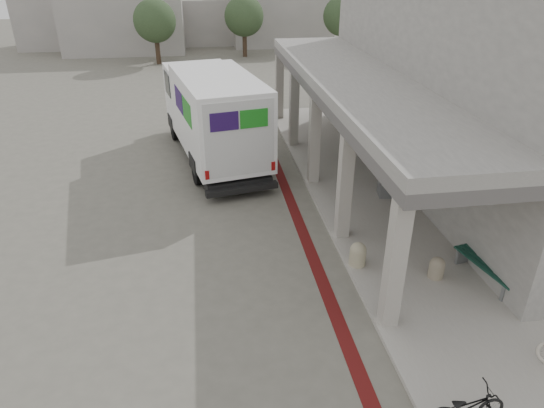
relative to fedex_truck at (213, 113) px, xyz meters
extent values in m
plane|color=#625E54|center=(1.46, -7.62, -1.97)|extent=(120.00, 120.00, 0.00)
cube|color=#561111|center=(2.46, -5.62, -1.97)|extent=(0.35, 40.00, 0.01)
cube|color=#9B968B|center=(5.46, -7.62, -1.91)|extent=(4.40, 28.00, 0.12)
cube|color=gray|center=(8.81, -3.12, 1.53)|extent=(4.30, 17.00, 7.00)
cube|color=#5B5755|center=(5.06, -3.12, 1.53)|extent=(3.40, 16.90, 0.35)
cube|color=gray|center=(5.06, -3.12, 1.88)|extent=(3.40, 16.90, 0.35)
cube|color=gray|center=(-6.54, 26.38, 0.78)|extent=(10.00, 6.00, 5.50)
cube|color=gray|center=(0.46, 30.38, 0.03)|extent=(8.00, 6.00, 4.00)
cube|color=gray|center=(7.46, 28.38, 1.28)|extent=(9.00, 6.00, 6.50)
cube|color=gray|center=(-12.54, 29.38, 0.28)|extent=(7.00, 5.00, 4.50)
cylinder|color=#38281C|center=(-3.54, 20.38, -0.77)|extent=(0.36, 0.36, 2.40)
sphere|color=#2A3B22|center=(-3.54, 20.38, 1.23)|extent=(3.20, 3.20, 3.20)
cylinder|color=#38281C|center=(3.46, 22.38, -0.77)|extent=(0.36, 0.36, 2.40)
sphere|color=#2A3B22|center=(3.46, 22.38, 1.23)|extent=(3.20, 3.20, 3.20)
cylinder|color=#38281C|center=(11.46, 21.38, -0.77)|extent=(0.36, 0.36, 2.40)
sphere|color=#2A3B22|center=(11.46, 21.38, 1.23)|extent=(3.20, 3.20, 3.20)
cube|color=black|center=(0.01, -0.04, -1.52)|extent=(3.87, 8.28, 0.34)
cube|color=white|center=(0.20, -1.05, 0.25)|extent=(3.82, 6.34, 2.96)
cube|color=white|center=(-0.55, 2.81, 0.08)|extent=(3.10, 2.65, 2.62)
cube|color=white|center=(-0.78, 3.99, -0.89)|extent=(2.59, 1.15, 0.91)
cube|color=black|center=(-0.72, 3.71, 0.71)|extent=(2.57, 1.02, 1.20)
cube|color=black|center=(0.79, -4.06, -1.57)|extent=(2.63, 0.78, 0.21)
cube|color=#291151|center=(-1.29, -0.53, 0.76)|extent=(0.33, 1.57, 0.85)
cube|color=#1D871F|center=(-0.97, -2.20, 0.76)|extent=(0.33, 1.57, 0.85)
cube|color=#291151|center=(0.27, -4.08, 0.93)|extent=(0.96, 0.22, 0.63)
cube|color=#1D871F|center=(1.28, -3.89, 0.93)|extent=(0.96, 0.22, 0.63)
cylinder|color=black|center=(-1.73, 2.64, -1.46)|extent=(0.51, 1.07, 1.03)
cylinder|color=black|center=(0.62, 3.10, -1.46)|extent=(0.51, 1.07, 1.03)
cylinder|color=black|center=(-0.73, -2.50, -1.46)|extent=(0.51, 1.07, 1.03)
cylinder|color=black|center=(1.62, -2.05, -1.46)|extent=(0.51, 1.07, 1.03)
cube|color=gray|center=(6.83, -10.77, -1.63)|extent=(0.44, 0.17, 0.44)
cube|color=gray|center=(6.50, -9.08, -1.63)|extent=(0.44, 0.17, 0.44)
cube|color=#13392C|center=(6.51, -9.96, -1.39)|extent=(0.53, 2.05, 0.05)
cube|color=#13392C|center=(6.66, -9.93, -1.39)|extent=(0.53, 2.05, 0.05)
cube|color=#13392C|center=(6.82, -9.90, -1.39)|extent=(0.53, 2.05, 0.05)
cylinder|color=gray|center=(5.46, -9.62, -1.65)|extent=(0.41, 0.41, 0.41)
sphere|color=gray|center=(5.46, -9.62, -1.45)|extent=(0.41, 0.41, 0.41)
cylinder|color=tan|center=(3.56, -8.74, -1.62)|extent=(0.46, 0.46, 0.46)
sphere|color=tan|center=(3.56, -8.74, -1.40)|extent=(0.46, 0.46, 0.46)
cube|color=gray|center=(5.85, -4.71, -1.32)|extent=(0.58, 0.71, 1.05)
imported|color=black|center=(3.96, -13.97, -1.45)|extent=(1.55, 0.59, 0.80)
camera|label=1|loc=(-0.41, -19.47, 5.88)|focal=32.00mm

